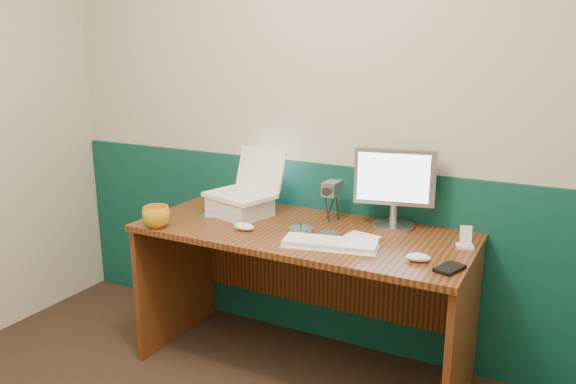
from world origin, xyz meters
The scene contains 19 objects.
back_wall centered at (0.00, 1.75, 1.25)m, with size 3.50×0.04×2.50m, color #B8B19B.
wainscot centered at (0.00, 1.74, 0.50)m, with size 3.48×0.02×1.00m, color #072F29.
desk centered at (-0.02, 1.38, 0.38)m, with size 1.60×0.70×0.75m, color #341B09.
laptop_riser centered at (-0.41, 1.44, 0.80)m, with size 0.28×0.24×0.10m, color silver.
laptop centered at (-0.41, 1.44, 0.98)m, with size 0.32×0.25×0.27m, color white, non-canonical shape.
monitor centered at (0.36, 1.62, 0.94)m, with size 0.38×0.11×0.38m, color #A2A3A7, non-canonical shape.
keyboard centered at (0.20, 1.22, 0.76)m, with size 0.41×0.14×0.02m, color white.
mouse_right centered at (0.59, 1.23, 0.77)m, with size 0.10×0.06×0.03m, color white.
mouse_left centered at (-0.26, 1.24, 0.77)m, with size 0.11×0.06×0.04m, color white.
mug centered at (-0.66, 1.08, 0.80)m, with size 0.13×0.13×0.10m, color orange.
camcorder centered at (0.05, 1.58, 0.84)m, with size 0.08×0.12×0.19m, color silver, non-canonical shape.
cd_spindle centered at (0.00, 1.33, 0.76)m, with size 0.11×0.11×0.02m, color #B6BCC6.
cd_loose_a centered at (-0.56, 1.37, 0.75)m, with size 0.11×0.11×0.00m, color #AFB9C0.
cd_loose_b centered at (0.12, 1.39, 0.75)m, with size 0.11×0.11×0.00m, color silver.
pen centered at (0.25, 1.29, 0.75)m, with size 0.01×0.01×0.16m, color black.
papers centered at (0.28, 1.41, 0.75)m, with size 0.15×0.10×0.00m, color silver.
dock centered at (0.72, 1.48, 0.76)m, with size 0.07×0.05×0.01m, color white.
music_player centered at (0.72, 1.48, 0.81)m, with size 0.05×0.01×0.09m, color white.
pda centered at (0.72, 1.19, 0.76)m, with size 0.08×0.13×0.02m, color black.
Camera 1 is at (1.11, -0.92, 1.60)m, focal length 35.00 mm.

